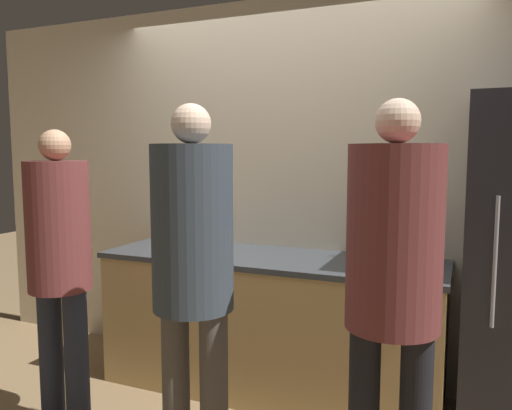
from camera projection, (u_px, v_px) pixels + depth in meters
The scene contains 10 objects.
wall_back at pixel (289, 189), 3.49m from camera, with size 5.20×0.06×2.60m.
counter at pixel (270, 322), 3.26m from camera, with size 2.19×0.73×0.89m.
person_left at pixel (59, 256), 2.72m from camera, with size 0.34×0.34×1.68m.
person_center at pixel (193, 261), 2.24m from camera, with size 0.37×0.37×1.77m.
person_right at pixel (393, 273), 2.00m from camera, with size 0.38×0.38×1.76m.
fruit_bowl at pixel (192, 242), 3.41m from camera, with size 0.31×0.31×0.13m.
utensil_crock at pixel (366, 247), 3.09m from camera, with size 0.10×0.10×0.29m.
bottle_amber at pixel (361, 261), 2.80m from camera, with size 0.05×0.05×0.14m.
cup_black at pixel (188, 249), 3.15m from camera, with size 0.08×0.08×0.10m.
potted_plant at pixel (405, 239), 2.98m from camera, with size 0.16×0.16×0.27m.
Camera 1 is at (1.14, -2.55, 1.56)m, focal length 35.00 mm.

